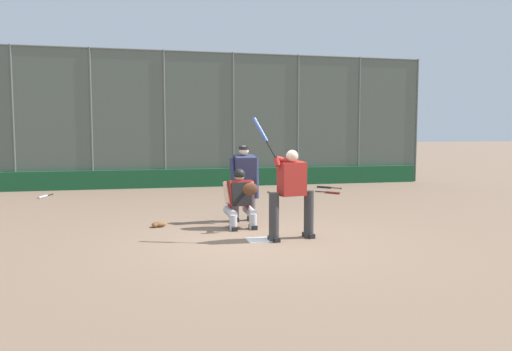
{
  "coord_description": "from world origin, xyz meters",
  "views": [
    {
      "loc": [
        2.0,
        8.35,
        1.89
      ],
      "look_at": [
        -0.17,
        -1.0,
        1.05
      ],
      "focal_mm": 35.0,
      "sensor_mm": 36.0,
      "label": 1
    }
  ],
  "objects_px": {
    "catcher_behind_plate": "(241,198)",
    "spare_bat_third_base_side": "(326,187)",
    "umpire_home": "(244,181)",
    "spare_bat_near_backstop": "(44,196)",
    "spare_bat_by_padding": "(331,192)",
    "spare_bat_first_base_side": "(275,194)",
    "batter_at_plate": "(291,191)",
    "fielding_glove_on_dirt": "(158,224)"
  },
  "relations": [
    {
      "from": "catcher_behind_plate",
      "to": "umpire_home",
      "type": "distance_m",
      "value": 0.82
    },
    {
      "from": "spare_bat_first_base_side",
      "to": "umpire_home",
      "type": "bearing_deg",
      "value": -34.45
    },
    {
      "from": "batter_at_plate",
      "to": "spare_bat_near_backstop",
      "type": "xyz_separation_m",
      "value": [
        5.3,
        -7.02,
        -0.83
      ]
    },
    {
      "from": "batter_at_plate",
      "to": "fielding_glove_on_dirt",
      "type": "xyz_separation_m",
      "value": [
        2.24,
        -1.7,
        -0.81
      ]
    },
    {
      "from": "batter_at_plate",
      "to": "spare_bat_by_padding",
      "type": "distance_m",
      "value": 6.84
    },
    {
      "from": "spare_bat_by_padding",
      "to": "spare_bat_first_base_side",
      "type": "distance_m",
      "value": 1.76
    },
    {
      "from": "batter_at_plate",
      "to": "spare_bat_by_padding",
      "type": "bearing_deg",
      "value": -130.59
    },
    {
      "from": "spare_bat_near_backstop",
      "to": "fielding_glove_on_dirt",
      "type": "bearing_deg",
      "value": 46.34
    },
    {
      "from": "catcher_behind_plate",
      "to": "spare_bat_third_base_side",
      "type": "relative_size",
      "value": 1.62
    },
    {
      "from": "catcher_behind_plate",
      "to": "spare_bat_by_padding",
      "type": "distance_m",
      "value": 6.17
    },
    {
      "from": "catcher_behind_plate",
      "to": "fielding_glove_on_dirt",
      "type": "xyz_separation_m",
      "value": [
        1.57,
        -0.49,
        -0.56
      ]
    },
    {
      "from": "spare_bat_near_backstop",
      "to": "fielding_glove_on_dirt",
      "type": "height_order",
      "value": "fielding_glove_on_dirt"
    },
    {
      "from": "catcher_behind_plate",
      "to": "umpire_home",
      "type": "bearing_deg",
      "value": -112.65
    },
    {
      "from": "umpire_home",
      "to": "spare_bat_third_base_side",
      "type": "relative_size",
      "value": 2.22
    },
    {
      "from": "spare_bat_third_base_side",
      "to": "spare_bat_first_base_side",
      "type": "relative_size",
      "value": 0.86
    },
    {
      "from": "umpire_home",
      "to": "spare_bat_by_padding",
      "type": "relative_size",
      "value": 2.25
    },
    {
      "from": "spare_bat_near_backstop",
      "to": "batter_at_plate",
      "type": "bearing_deg",
      "value": 53.45
    },
    {
      "from": "spare_bat_near_backstop",
      "to": "fielding_glove_on_dirt",
      "type": "xyz_separation_m",
      "value": [
        -3.07,
        5.33,
        0.02
      ]
    },
    {
      "from": "batter_at_plate",
      "to": "catcher_behind_plate",
      "type": "bearing_deg",
      "value": -74.3
    },
    {
      "from": "catcher_behind_plate",
      "to": "spare_bat_third_base_side",
      "type": "distance_m",
      "value": 7.52
    },
    {
      "from": "spare_bat_near_backstop",
      "to": "spare_bat_third_base_side",
      "type": "bearing_deg",
      "value": 109.06
    },
    {
      "from": "spare_bat_third_base_side",
      "to": "spare_bat_first_base_side",
      "type": "bearing_deg",
      "value": 81.45
    },
    {
      "from": "spare_bat_third_base_side",
      "to": "spare_bat_first_base_side",
      "type": "distance_m",
      "value": 2.53
    },
    {
      "from": "spare_bat_by_padding",
      "to": "fielding_glove_on_dirt",
      "type": "relative_size",
      "value": 2.46
    },
    {
      "from": "spare_bat_by_padding",
      "to": "fielding_glove_on_dirt",
      "type": "distance_m",
      "value": 6.9
    },
    {
      "from": "spare_bat_by_padding",
      "to": "spare_bat_first_base_side",
      "type": "xyz_separation_m",
      "value": [
        1.76,
        -0.06,
        0.0
      ]
    },
    {
      "from": "catcher_behind_plate",
      "to": "spare_bat_first_base_side",
      "type": "height_order",
      "value": "catcher_behind_plate"
    },
    {
      "from": "spare_bat_near_backstop",
      "to": "spare_bat_third_base_side",
      "type": "distance_m",
      "value": 8.83
    },
    {
      "from": "batter_at_plate",
      "to": "spare_bat_third_base_side",
      "type": "relative_size",
      "value": 2.97
    },
    {
      "from": "batter_at_plate",
      "to": "spare_bat_near_backstop",
      "type": "height_order",
      "value": "batter_at_plate"
    },
    {
      "from": "catcher_behind_plate",
      "to": "spare_bat_by_padding",
      "type": "relative_size",
      "value": 1.65
    },
    {
      "from": "batter_at_plate",
      "to": "spare_bat_first_base_side",
      "type": "height_order",
      "value": "batter_at_plate"
    },
    {
      "from": "catcher_behind_plate",
      "to": "spare_bat_third_base_side",
      "type": "bearing_deg",
      "value": -130.23
    },
    {
      "from": "umpire_home",
      "to": "spare_bat_near_backstop",
      "type": "distance_m",
      "value": 7.07
    },
    {
      "from": "batter_at_plate",
      "to": "fielding_glove_on_dirt",
      "type": "height_order",
      "value": "batter_at_plate"
    },
    {
      "from": "spare_bat_by_padding",
      "to": "spare_bat_third_base_side",
      "type": "height_order",
      "value": "same"
    },
    {
      "from": "umpire_home",
      "to": "fielding_glove_on_dirt",
      "type": "relative_size",
      "value": 5.55
    },
    {
      "from": "umpire_home",
      "to": "spare_bat_near_backstop",
      "type": "height_order",
      "value": "umpire_home"
    },
    {
      "from": "umpire_home",
      "to": "spare_bat_near_backstop",
      "type": "xyz_separation_m",
      "value": [
        4.86,
        -5.07,
        -0.82
      ]
    },
    {
      "from": "catcher_behind_plate",
      "to": "spare_bat_by_padding",
      "type": "xyz_separation_m",
      "value": [
        -3.8,
        -4.82,
        -0.57
      ]
    },
    {
      "from": "catcher_behind_plate",
      "to": "umpire_home",
      "type": "xyz_separation_m",
      "value": [
        -0.22,
        -0.75,
        0.25
      ]
    },
    {
      "from": "spare_bat_near_backstop",
      "to": "spare_bat_by_padding",
      "type": "xyz_separation_m",
      "value": [
        -8.44,
        1.0,
        0.0
      ]
    }
  ]
}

